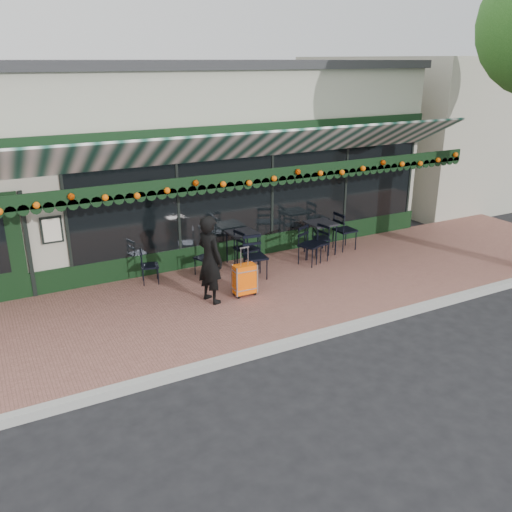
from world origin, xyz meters
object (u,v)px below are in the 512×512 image
chair_a_left (317,243)px  chair_b_right (247,249)px  cafe_table_a (321,225)px  chair_solo (150,266)px  chair_b_front (255,257)px  chair_a_extra (345,230)px  chair_a_front (310,245)px  chair_a_right (321,239)px  cafe_table_b (242,235)px  suitcase (245,280)px  chair_b_left (205,258)px  woman (210,259)px

chair_a_left → chair_b_right: 1.75m
cafe_table_a → chair_solo: cafe_table_a is taller
chair_a_left → chair_b_front: 1.82m
chair_a_extra → chair_a_front: bearing=108.4°
chair_b_right → chair_solo: (-2.22, 0.25, -0.10)m
chair_a_right → chair_b_front: size_ratio=0.83×
cafe_table_b → chair_a_right: size_ratio=1.01×
suitcase → chair_a_right: size_ratio=1.31×
chair_b_left → chair_b_right: bearing=62.4°
woman → chair_b_right: 1.94m
woman → suitcase: (0.72, -0.07, -0.54)m
chair_a_right → chair_b_right: 2.09m
suitcase → chair_a_extra: (3.56, 1.38, 0.14)m
cafe_table_a → chair_b_front: (-2.17, -0.65, -0.25)m
cafe_table_a → chair_a_front: 0.84m
cafe_table_b → chair_a_left: chair_a_left is taller
chair_a_right → chair_a_extra: (0.75, 0.04, 0.09)m
cafe_table_b → chair_solo: 2.29m
woman → chair_a_left: bearing=-89.1°
cafe_table_a → chair_b_right: (-2.08, -0.08, -0.25)m
chair_a_front → chair_a_left: bearing=-5.3°
chair_a_front → chair_a_right: bearing=11.7°
chair_a_extra → chair_b_left: bearing=88.2°
cafe_table_b → chair_a_extra: bearing=-4.9°
chair_a_front → woman: bearing=172.0°
chair_b_right → suitcase: bearing=142.2°
suitcase → chair_a_front: bearing=23.8°
chair_a_left → chair_solo: (-3.94, 0.58, -0.06)m
suitcase → cafe_table_b: (0.77, 1.62, 0.37)m
chair_b_left → chair_b_front: 1.14m
cafe_table_a → chair_a_extra: 0.79m
chair_a_front → chair_b_left: size_ratio=1.16×
chair_b_front → woman: bearing=-147.9°
chair_b_front → chair_solo: size_ratio=1.25×
chair_b_left → chair_solo: (-1.23, 0.13, -0.01)m
chair_b_right → chair_b_left: bearing=74.2°
suitcase → chair_a_left: 2.63m
chair_solo → chair_b_left: bearing=-83.2°
cafe_table_a → chair_solo: 4.32m
suitcase → cafe_table_a: (2.81, 1.38, 0.38)m
suitcase → chair_a_left: bearing=23.4°
cafe_table_b → chair_a_right: 2.09m
chair_a_front → chair_solo: (-3.68, 0.67, -0.08)m
cafe_table_a → chair_a_extra: size_ratio=0.82×
chair_a_front → chair_b_right: size_ratio=0.95×
suitcase → chair_a_right: (2.81, 1.34, 0.05)m
chair_a_right → chair_b_right: bearing=112.7°
woman → chair_b_left: (0.45, 1.35, -0.49)m
chair_a_extra → chair_solo: 5.06m
cafe_table_a → chair_b_left: 3.09m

